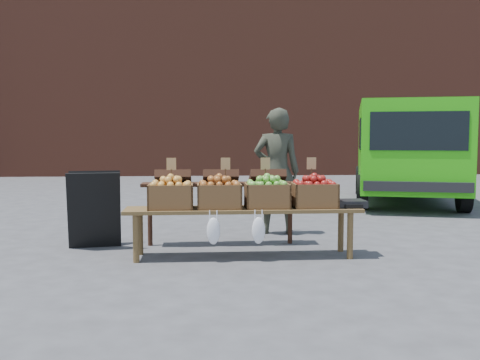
{
  "coord_description": "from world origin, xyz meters",
  "views": [
    {
      "loc": [
        -0.53,
        -5.74,
        1.39
      ],
      "look_at": [
        -0.05,
        0.83,
        0.85
      ],
      "focal_mm": 40.0,
      "sensor_mm": 36.0,
      "label": 1
    }
  ],
  "objects_px": {
    "crate_golden_apples": "(171,196)",
    "weighing_scale": "(350,203)",
    "crate_russet_pears": "(219,196)",
    "crate_red_apples": "(267,196)",
    "delivery_van": "(406,153)",
    "vendor": "(277,171)",
    "back_table": "(221,204)",
    "display_bench": "(243,232)",
    "chalkboard_sign": "(95,209)",
    "crate_green_apples": "(314,195)"
  },
  "relations": [
    {
      "from": "delivery_van",
      "to": "back_table",
      "type": "xyz_separation_m",
      "value": [
        -4.07,
        -4.2,
        -0.51
      ]
    },
    {
      "from": "crate_russet_pears",
      "to": "crate_red_apples",
      "type": "bearing_deg",
      "value": 0.0
    },
    {
      "from": "delivery_van",
      "to": "crate_golden_apples",
      "type": "xyz_separation_m",
      "value": [
        -4.66,
        -4.92,
        -0.32
      ]
    },
    {
      "from": "delivery_van",
      "to": "chalkboard_sign",
      "type": "distance_m",
      "value": 7.09
    },
    {
      "from": "display_bench",
      "to": "weighing_scale",
      "type": "distance_m",
      "value": 1.29
    },
    {
      "from": "chalkboard_sign",
      "to": "crate_red_apples",
      "type": "bearing_deg",
      "value": -26.48
    },
    {
      "from": "crate_golden_apples",
      "to": "chalkboard_sign",
      "type": "bearing_deg",
      "value": 145.78
    },
    {
      "from": "display_bench",
      "to": "crate_red_apples",
      "type": "height_order",
      "value": "crate_red_apples"
    },
    {
      "from": "vendor",
      "to": "display_bench",
      "type": "relative_size",
      "value": 0.66
    },
    {
      "from": "chalkboard_sign",
      "to": "crate_russet_pears",
      "type": "distance_m",
      "value": 1.69
    },
    {
      "from": "back_table",
      "to": "display_bench",
      "type": "bearing_deg",
      "value": -72.11
    },
    {
      "from": "display_bench",
      "to": "vendor",
      "type": "bearing_deg",
      "value": 67.74
    },
    {
      "from": "chalkboard_sign",
      "to": "crate_russet_pears",
      "type": "xyz_separation_m",
      "value": [
        1.54,
        -0.67,
        0.23
      ]
    },
    {
      "from": "chalkboard_sign",
      "to": "crate_russet_pears",
      "type": "relative_size",
      "value": 1.93
    },
    {
      "from": "crate_red_apples",
      "to": "vendor",
      "type": "bearing_deg",
      "value": 77.55
    },
    {
      "from": "delivery_van",
      "to": "crate_green_apples",
      "type": "distance_m",
      "value": 5.78
    },
    {
      "from": "crate_golden_apples",
      "to": "display_bench",
      "type": "bearing_deg",
      "value": 0.0
    },
    {
      "from": "crate_green_apples",
      "to": "back_table",
      "type": "bearing_deg",
      "value": 145.75
    },
    {
      "from": "delivery_van",
      "to": "chalkboard_sign",
      "type": "xyz_separation_m",
      "value": [
        -5.65,
        -4.25,
        -0.54
      ]
    },
    {
      "from": "back_table",
      "to": "crate_green_apples",
      "type": "relative_size",
      "value": 4.2
    },
    {
      "from": "crate_golden_apples",
      "to": "crate_russet_pears",
      "type": "xyz_separation_m",
      "value": [
        0.55,
        0.0,
        0.0
      ]
    },
    {
      "from": "display_bench",
      "to": "crate_green_apples",
      "type": "relative_size",
      "value": 5.4
    },
    {
      "from": "crate_green_apples",
      "to": "weighing_scale",
      "type": "height_order",
      "value": "crate_green_apples"
    },
    {
      "from": "vendor",
      "to": "crate_golden_apples",
      "type": "xyz_separation_m",
      "value": [
        -1.42,
        -1.46,
        -0.18
      ]
    },
    {
      "from": "crate_golden_apples",
      "to": "weighing_scale",
      "type": "relative_size",
      "value": 1.47
    },
    {
      "from": "weighing_scale",
      "to": "delivery_van",
      "type": "bearing_deg",
      "value": 62.26
    },
    {
      "from": "crate_golden_apples",
      "to": "crate_green_apples",
      "type": "bearing_deg",
      "value": 0.0
    },
    {
      "from": "vendor",
      "to": "crate_red_apples",
      "type": "xyz_separation_m",
      "value": [
        -0.32,
        -1.46,
        -0.18
      ]
    },
    {
      "from": "crate_green_apples",
      "to": "crate_red_apples",
      "type": "bearing_deg",
      "value": 180.0
    },
    {
      "from": "crate_russet_pears",
      "to": "crate_red_apples",
      "type": "relative_size",
      "value": 1.0
    },
    {
      "from": "crate_golden_apples",
      "to": "weighing_scale",
      "type": "height_order",
      "value": "crate_golden_apples"
    },
    {
      "from": "vendor",
      "to": "crate_green_apples",
      "type": "xyz_separation_m",
      "value": [
        0.23,
        -1.46,
        -0.18
      ]
    },
    {
      "from": "crate_russet_pears",
      "to": "display_bench",
      "type": "bearing_deg",
      "value": 0.0
    },
    {
      "from": "crate_golden_apples",
      "to": "crate_russet_pears",
      "type": "height_order",
      "value": "same"
    },
    {
      "from": "vendor",
      "to": "weighing_scale",
      "type": "bearing_deg",
      "value": 120.39
    },
    {
      "from": "weighing_scale",
      "to": "back_table",
      "type": "bearing_deg",
      "value": 154.09
    },
    {
      "from": "back_table",
      "to": "weighing_scale",
      "type": "xyz_separation_m",
      "value": [
        1.48,
        -0.72,
        0.09
      ]
    },
    {
      "from": "chalkboard_sign",
      "to": "crate_golden_apples",
      "type": "relative_size",
      "value": 1.93
    },
    {
      "from": "back_table",
      "to": "display_bench",
      "type": "xyz_separation_m",
      "value": [
        0.23,
        -0.72,
        -0.24
      ]
    },
    {
      "from": "crate_russet_pears",
      "to": "crate_red_apples",
      "type": "xyz_separation_m",
      "value": [
        0.55,
        0.0,
        0.0
      ]
    },
    {
      "from": "vendor",
      "to": "crate_golden_apples",
      "type": "distance_m",
      "value": 2.04
    },
    {
      "from": "vendor",
      "to": "crate_russet_pears",
      "type": "xyz_separation_m",
      "value": [
        -0.87,
        -1.46,
        -0.18
      ]
    },
    {
      "from": "chalkboard_sign",
      "to": "display_bench",
      "type": "bearing_deg",
      "value": -28.98
    },
    {
      "from": "delivery_van",
      "to": "crate_russet_pears",
      "type": "distance_m",
      "value": 6.42
    },
    {
      "from": "delivery_van",
      "to": "crate_golden_apples",
      "type": "bearing_deg",
      "value": -117.29
    },
    {
      "from": "weighing_scale",
      "to": "chalkboard_sign",
      "type": "bearing_deg",
      "value": 167.63
    },
    {
      "from": "vendor",
      "to": "crate_red_apples",
      "type": "relative_size",
      "value": 3.57
    },
    {
      "from": "crate_green_apples",
      "to": "weighing_scale",
      "type": "relative_size",
      "value": 1.47
    },
    {
      "from": "back_table",
      "to": "crate_golden_apples",
      "type": "height_order",
      "value": "back_table"
    },
    {
      "from": "crate_golden_apples",
      "to": "crate_russet_pears",
      "type": "distance_m",
      "value": 0.55
    }
  ]
}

